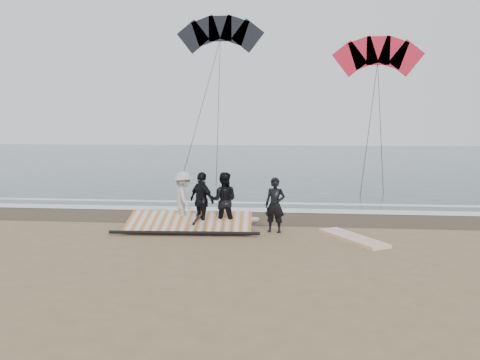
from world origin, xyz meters
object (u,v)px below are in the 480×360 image
object	(u,v)px
board_white	(353,238)
board_cream	(235,224)
sail_rig	(188,224)
man_main	(275,205)

from	to	relation	value
board_white	board_cream	xyz separation A→B (m)	(-3.79, 1.54, 0.00)
board_cream	sail_rig	distance (m)	1.64
man_main	sail_rig	world-z (taller)	man_main
man_main	board_cream	size ratio (longest dim) A/B	0.73
man_main	board_cream	xyz separation A→B (m)	(-1.40, 0.79, -0.85)
sail_rig	board_cream	bearing A→B (deg)	24.98
board_cream	sail_rig	world-z (taller)	sail_rig
man_main	board_cream	world-z (taller)	man_main
board_white	sail_rig	bearing A→B (deg)	139.26
man_main	board_cream	bearing A→B (deg)	163.60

